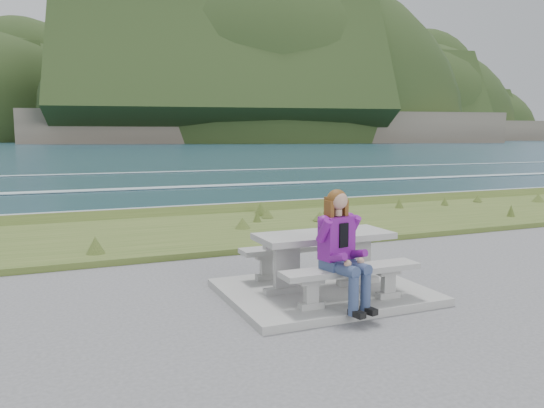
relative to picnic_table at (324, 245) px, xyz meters
name	(u,v)px	position (x,y,z in m)	size (l,w,h in m)	color
concrete_slab	(323,292)	(0.00, 0.00, -0.63)	(2.60, 2.10, 0.10)	gray
picnic_table	(324,245)	(0.00, 0.00, 0.00)	(1.80, 0.75, 0.75)	gray
bench_landward	(351,275)	(0.00, -0.70, -0.23)	(1.80, 0.35, 0.45)	gray
bench_seaward	(301,252)	(0.00, 0.70, -0.23)	(1.80, 0.35, 0.45)	gray
grass_verge	(215,233)	(0.00, 5.00, -0.68)	(160.00, 4.50, 0.22)	#374E1D
shore_drop	(184,215)	(0.00, 7.90, -0.68)	(160.00, 0.80, 2.20)	brown
ocean	(113,204)	(0.00, 25.09, -2.42)	(1600.00, 1600.00, 0.09)	#1B3C4C
headland_range	(297,127)	(190.25, 398.23, 9.26)	(729.83, 363.95, 214.79)	brown
seated_woman	(345,265)	(-0.17, -0.83, -0.07)	(0.52, 0.75, 1.40)	navy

